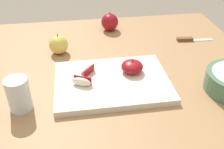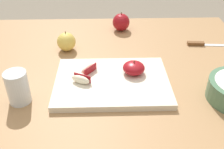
{
  "view_description": "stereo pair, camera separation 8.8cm",
  "coord_description": "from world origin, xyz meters",
  "px_view_note": "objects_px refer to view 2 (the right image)",
  "views": [
    {
      "loc": [
        -0.05,
        -0.8,
        1.28
      ],
      "look_at": [
        0.06,
        -0.08,
        0.79
      ],
      "focal_mm": 42.7,
      "sensor_mm": 36.0,
      "label": 1
    },
    {
      "loc": [
        0.03,
        -0.81,
        1.28
      ],
      "look_at": [
        0.06,
        -0.08,
        0.79
      ],
      "focal_mm": 42.7,
      "sensor_mm": 36.0,
      "label": 2
    }
  ],
  "objects_px": {
    "apple_half_skin_up": "(134,68)",
    "whole_apple_red_delicious": "(121,22)",
    "apple_wedge_middle": "(88,68)",
    "apple_wedge_right": "(81,79)",
    "drinking_glass_water": "(18,87)",
    "whole_apple_golden": "(66,42)",
    "paring_knife": "(199,44)",
    "cutting_board": "(112,82)"
  },
  "relations": [
    {
      "from": "apple_half_skin_up",
      "to": "apple_wedge_middle",
      "type": "xyz_separation_m",
      "value": [
        -0.16,
        0.01,
        -0.01
      ]
    },
    {
      "from": "apple_half_skin_up",
      "to": "paring_knife",
      "type": "height_order",
      "value": "apple_half_skin_up"
    },
    {
      "from": "whole_apple_red_delicious",
      "to": "whole_apple_golden",
      "type": "bearing_deg",
      "value": -141.14
    },
    {
      "from": "paring_knife",
      "to": "drinking_glass_water",
      "type": "height_order",
      "value": "drinking_glass_water"
    },
    {
      "from": "apple_wedge_middle",
      "to": "whole_apple_red_delicious",
      "type": "xyz_separation_m",
      "value": [
        0.14,
        0.39,
        0.01
      ]
    },
    {
      "from": "apple_half_skin_up",
      "to": "drinking_glass_water",
      "type": "xyz_separation_m",
      "value": [
        -0.36,
        -0.12,
        0.01
      ]
    },
    {
      "from": "apple_half_skin_up",
      "to": "whole_apple_red_delicious",
      "type": "height_order",
      "value": "whole_apple_red_delicious"
    },
    {
      "from": "apple_half_skin_up",
      "to": "whole_apple_red_delicious",
      "type": "bearing_deg",
      "value": 92.95
    },
    {
      "from": "apple_wedge_middle",
      "to": "cutting_board",
      "type": "bearing_deg",
      "value": -30.7
    },
    {
      "from": "drinking_glass_water",
      "to": "whole_apple_golden",
      "type": "bearing_deg",
      "value": 71.57
    },
    {
      "from": "paring_knife",
      "to": "apple_wedge_middle",
      "type": "bearing_deg",
      "value": -153.91
    },
    {
      "from": "paring_knife",
      "to": "drinking_glass_water",
      "type": "relative_size",
      "value": 1.53
    },
    {
      "from": "apple_wedge_right",
      "to": "whole_apple_red_delicious",
      "type": "distance_m",
      "value": 0.48
    },
    {
      "from": "whole_apple_golden",
      "to": "apple_wedge_right",
      "type": "bearing_deg",
      "value": -73.92
    },
    {
      "from": "apple_wedge_middle",
      "to": "drinking_glass_water",
      "type": "height_order",
      "value": "drinking_glass_water"
    },
    {
      "from": "whole_apple_golden",
      "to": "drinking_glass_water",
      "type": "relative_size",
      "value": 0.8
    },
    {
      "from": "cutting_board",
      "to": "whole_apple_red_delicious",
      "type": "xyz_separation_m",
      "value": [
        0.06,
        0.44,
        0.03
      ]
    },
    {
      "from": "apple_half_skin_up",
      "to": "apple_wedge_middle",
      "type": "bearing_deg",
      "value": 175.94
    },
    {
      "from": "drinking_glass_water",
      "to": "apple_half_skin_up",
      "type": "bearing_deg",
      "value": 17.62
    },
    {
      "from": "apple_wedge_right",
      "to": "apple_wedge_middle",
      "type": "bearing_deg",
      "value": 71.82
    },
    {
      "from": "apple_wedge_right",
      "to": "drinking_glass_water",
      "type": "relative_size",
      "value": 0.64
    },
    {
      "from": "apple_wedge_middle",
      "to": "whole_apple_red_delicious",
      "type": "distance_m",
      "value": 0.41
    },
    {
      "from": "cutting_board",
      "to": "apple_half_skin_up",
      "type": "relative_size",
      "value": 5.02
    },
    {
      "from": "apple_half_skin_up",
      "to": "paring_knife",
      "type": "xyz_separation_m",
      "value": [
        0.3,
        0.24,
        -0.04
      ]
    },
    {
      "from": "apple_half_skin_up",
      "to": "apple_wedge_middle",
      "type": "distance_m",
      "value": 0.16
    },
    {
      "from": "apple_half_skin_up",
      "to": "apple_wedge_right",
      "type": "distance_m",
      "value": 0.19
    },
    {
      "from": "cutting_board",
      "to": "paring_knife",
      "type": "xyz_separation_m",
      "value": [
        0.38,
        0.27,
        -0.0
      ]
    },
    {
      "from": "drinking_glass_water",
      "to": "whole_apple_red_delicious",
      "type": "bearing_deg",
      "value": 56.32
    },
    {
      "from": "apple_half_skin_up",
      "to": "apple_wedge_middle",
      "type": "height_order",
      "value": "apple_half_skin_up"
    },
    {
      "from": "apple_wedge_right",
      "to": "whole_apple_golden",
      "type": "bearing_deg",
      "value": 106.08
    },
    {
      "from": "cutting_board",
      "to": "whole_apple_golden",
      "type": "height_order",
      "value": "whole_apple_golden"
    },
    {
      "from": "paring_knife",
      "to": "whole_apple_golden",
      "type": "relative_size",
      "value": 1.92
    },
    {
      "from": "paring_knife",
      "to": "whole_apple_golden",
      "type": "height_order",
      "value": "whole_apple_golden"
    },
    {
      "from": "apple_wedge_middle",
      "to": "drinking_glass_water",
      "type": "relative_size",
      "value": 0.61
    },
    {
      "from": "whole_apple_red_delicious",
      "to": "cutting_board",
      "type": "bearing_deg",
      "value": -97.25
    },
    {
      "from": "apple_half_skin_up",
      "to": "paring_knife",
      "type": "distance_m",
      "value": 0.39
    },
    {
      "from": "apple_half_skin_up",
      "to": "whole_apple_golden",
      "type": "height_order",
      "value": "whole_apple_golden"
    },
    {
      "from": "apple_wedge_right",
      "to": "whole_apple_red_delicious",
      "type": "bearing_deg",
      "value": 70.76
    },
    {
      "from": "apple_wedge_right",
      "to": "whole_apple_red_delicious",
      "type": "relative_size",
      "value": 0.76
    },
    {
      "from": "whole_apple_golden",
      "to": "whole_apple_red_delicious",
      "type": "bearing_deg",
      "value": 38.86
    },
    {
      "from": "whole_apple_golden",
      "to": "paring_knife",
      "type": "bearing_deg",
      "value": 2.77
    },
    {
      "from": "apple_wedge_middle",
      "to": "apple_wedge_right",
      "type": "bearing_deg",
      "value": -108.18
    }
  ]
}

